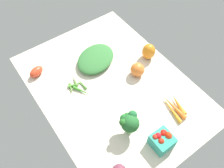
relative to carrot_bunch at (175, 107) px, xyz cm
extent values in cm
cube|color=beige|center=(-29.85, -18.11, -2.29)|extent=(104.00, 76.00, 2.00)
cone|color=orange|center=(0.14, 2.18, 0.15)|extent=(12.78, 6.13, 2.87)
cone|color=orange|center=(-0.04, -0.54, 0.03)|extent=(15.60, 2.91, 2.64)
cone|color=orange|center=(-0.16, -2.46, -0.28)|extent=(16.57, 4.77, 2.02)
ellipsoid|color=#367838|center=(-50.00, -15.43, 1.08)|extent=(27.59, 30.64, 4.73)
sphere|color=orange|center=(-28.42, -1.71, 2.64)|extent=(7.85, 7.85, 7.85)
cylinder|color=#92C186|center=(-3.46, -26.96, 1.41)|extent=(3.08, 3.08, 5.40)
sphere|color=#25652D|center=(-3.46, -26.96, 7.31)|extent=(8.52, 8.52, 8.52)
sphere|color=#226B34|center=(-5.60, -24.31, 8.07)|extent=(3.14, 3.14, 3.14)
sphere|color=#236726|center=(-6.77, -26.14, 7.93)|extent=(3.62, 3.62, 3.62)
sphere|color=#276626|center=(-5.03, -29.99, 9.31)|extent=(3.44, 3.44, 3.44)
sphere|color=#216734|center=(-5.42, -24.17, 9.33)|extent=(4.21, 4.21, 4.21)
sphere|color=#226C2C|center=(-6.79, -27.72, 7.70)|extent=(4.18, 4.18, 4.18)
cone|color=#45842F|center=(-40.32, -30.96, -0.64)|extent=(8.40, 1.83, 1.30)
cone|color=#548038|center=(-44.22, -33.10, -0.54)|extent=(7.54, 3.22, 1.50)
cone|color=#568A32|center=(-40.88, -37.52, -0.48)|extent=(7.02, 3.77, 1.63)
cone|color=#40902B|center=(-36.54, -33.58, -0.35)|extent=(9.71, 6.29, 1.87)
cone|color=#4E8B35|center=(-41.79, -33.60, -0.41)|extent=(3.70, 9.32, 1.76)
ellipsoid|color=orange|center=(-34.53, 11.56, 3.70)|extent=(10.37, 10.37, 9.97)
cube|color=teal|center=(10.21, -18.93, 2.20)|extent=(9.33, 9.33, 6.97)
sphere|color=red|center=(10.63, -20.55, 5.28)|extent=(2.87, 2.87, 2.87)
sphere|color=red|center=(8.05, -19.95, 5.33)|extent=(3.00, 3.00, 3.00)
sphere|color=red|center=(10.89, -16.18, 5.17)|extent=(3.11, 3.11, 3.11)
sphere|color=red|center=(10.54, -16.13, 5.40)|extent=(3.15, 3.15, 3.15)
sphere|color=red|center=(8.39, -16.90, 4.98)|extent=(3.34, 3.34, 3.34)
sphere|color=red|center=(7.66, -21.40, 5.44)|extent=(2.56, 2.56, 2.56)
sphere|color=red|center=(8.61, -17.38, 5.43)|extent=(2.44, 2.44, 2.44)
ellipsoid|color=#E34225|center=(-61.13, -47.77, 1.21)|extent=(7.44, 9.69, 5.01)
camera|label=1|loc=(30.29, -61.40, 105.07)|focal=37.99mm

